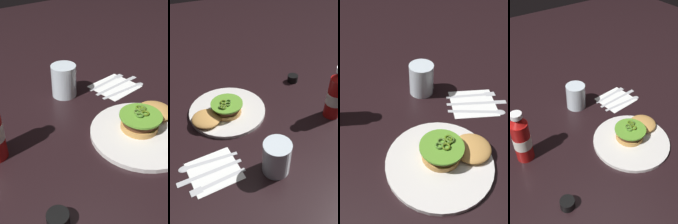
# 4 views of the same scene
# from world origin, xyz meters

# --- Properties ---
(ground_plane) EXTENTS (3.00, 3.00, 0.00)m
(ground_plane) POSITION_xyz_m (0.00, 0.00, 0.00)
(ground_plane) COLOR black
(dinner_plate) EXTENTS (0.30, 0.30, 0.01)m
(dinner_plate) POSITION_xyz_m (0.10, -0.07, 0.01)
(dinner_plate) COLOR silver
(dinner_plate) RESTS_ON ground_plane
(burger_sandwich) EXTENTS (0.20, 0.13, 0.05)m
(burger_sandwich) POSITION_xyz_m (0.14, -0.05, 0.03)
(burger_sandwich) COLOR #C78E47
(burger_sandwich) RESTS_ON dinner_plate
(ketchup_bottle) EXTENTS (0.06, 0.06, 0.21)m
(ketchup_bottle) POSITION_xyz_m (-0.27, 0.10, 0.09)
(ketchup_bottle) COLOR #A81311
(ketchup_bottle) RESTS_ON ground_plane
(water_glass) EXTENTS (0.09, 0.09, 0.11)m
(water_glass) POSITION_xyz_m (0.05, 0.25, 0.06)
(water_glass) COLOR silver
(water_glass) RESTS_ON ground_plane
(condiment_cup) EXTENTS (0.05, 0.05, 0.03)m
(condiment_cup) POSITION_xyz_m (-0.25, -0.16, 0.02)
(condiment_cup) COLOR black
(condiment_cup) RESTS_ON ground_plane
(napkin) EXTENTS (0.16, 0.15, 0.00)m
(napkin) POSITION_xyz_m (0.23, 0.18, 0.00)
(napkin) COLOR white
(napkin) RESTS_ON ground_plane
(spoon_utensil) EXTENTS (0.19, 0.03, 0.00)m
(spoon_utensil) POSITION_xyz_m (0.26, 0.14, 0.00)
(spoon_utensil) COLOR silver
(spoon_utensil) RESTS_ON napkin
(butter_knife) EXTENTS (0.21, 0.03, 0.00)m
(butter_knife) POSITION_xyz_m (0.25, 0.19, 0.00)
(butter_knife) COLOR silver
(butter_knife) RESTS_ON napkin
(fork_utensil) EXTENTS (0.18, 0.04, 0.00)m
(fork_utensil) POSITION_xyz_m (0.24, 0.23, 0.00)
(fork_utensil) COLOR silver
(fork_utensil) RESTS_ON napkin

